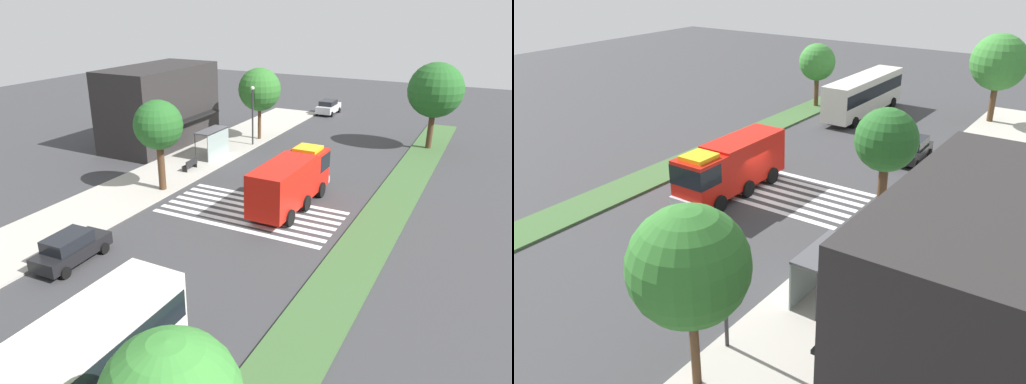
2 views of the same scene
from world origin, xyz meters
TOP-DOWN VIEW (x-y plane):
  - ground_plane at (0.00, 0.00)m, footprint 120.00×120.00m
  - sidewalk at (0.00, 9.60)m, footprint 60.00×5.88m
  - median_strip at (0.00, -8.16)m, footprint 60.00×3.00m
  - crosswalk at (-0.89, 0.00)m, footprint 5.85×11.99m
  - fire_truck at (1.38, -2.00)m, footprint 8.81×2.82m
  - parked_car_west at (-11.28, 5.46)m, footprint 4.47×2.13m
  - parked_car_mid at (30.20, 5.46)m, footprint 4.30×2.11m
  - bus_stop_shelter at (8.21, 8.39)m, footprint 3.50×1.40m
  - bench_near_shelter at (4.21, 8.36)m, footprint 1.60×0.50m
  - street_lamp at (13.30, 7.26)m, footprint 0.36×0.36m
  - storefront_building at (9.78, 15.50)m, footprint 11.88×6.74m
  - sidewalk_tree_west at (-0.41, 7.66)m, footprint 3.55×3.55m
  - sidewalk_tree_east at (15.55, 7.66)m, footprint 4.19×4.19m
  - median_tree_west at (19.92, -8.16)m, footprint 5.02×5.02m
  - fire_hydrant at (-9.23, 7.16)m, footprint 0.28×0.28m

SIDE VIEW (x-z plane):
  - ground_plane at x=0.00m, z-range 0.00..0.00m
  - crosswalk at x=-0.89m, z-range 0.00..0.01m
  - sidewalk at x=0.00m, z-range 0.00..0.14m
  - median_strip at x=0.00m, z-range 0.00..0.14m
  - fire_hydrant at x=-9.23m, z-range 0.14..0.84m
  - bench_near_shelter at x=4.21m, z-range 0.14..1.04m
  - parked_car_west at x=-11.28m, z-range 0.02..1.72m
  - parked_car_mid at x=30.20m, z-range 0.03..1.77m
  - bus_stop_shelter at x=8.21m, z-range 0.66..3.12m
  - fire_truck at x=1.38m, z-range 0.22..3.73m
  - street_lamp at x=13.30m, z-range 0.68..6.31m
  - storefront_building at x=9.78m, z-range 0.00..7.52m
  - sidewalk_tree_west at x=-0.41m, z-range 1.63..8.29m
  - sidewalk_tree_east at x=15.55m, z-range 1.55..8.60m
  - median_tree_west at x=19.92m, z-range 1.59..9.58m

